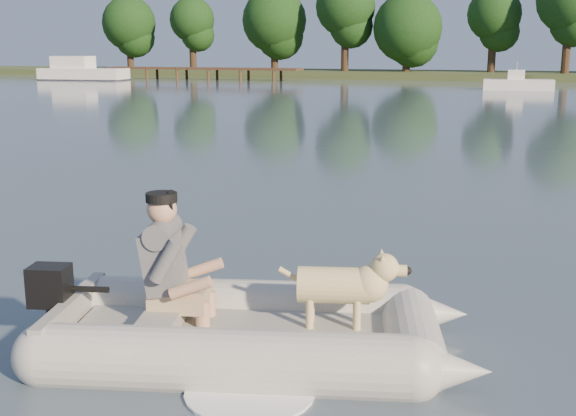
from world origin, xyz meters
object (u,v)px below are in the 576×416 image
at_px(dinghy, 252,282).
at_px(man, 166,256).
at_px(motorboat, 519,77).
at_px(cabin_cruiser, 83,68).
at_px(dock, 202,74).
at_px(dog, 334,291).

distance_m(dinghy, man, 0.78).
height_order(man, motorboat, motorboat).
relative_size(dinghy, cabin_cruiser, 0.66).
bearing_deg(dock, dog, -62.36).
bearing_deg(cabin_cruiser, dog, -58.43).
relative_size(dinghy, man, 4.40).
xyz_separation_m(dock, dog, (27.19, -51.92, 0.04)).
distance_m(dock, cabin_cruiser, 10.07).
bearing_deg(cabin_cruiser, dinghy, -59.08).
distance_m(man, cabin_cruiser, 58.71).
height_order(dock, man, man).
bearing_deg(motorboat, dog, -93.85).
height_order(dinghy, dog, dinghy).
height_order(dinghy, cabin_cruiser, cabin_cruiser).
bearing_deg(dock, cabin_cruiser, -151.13).
relative_size(dock, cabin_cruiser, 2.32).
distance_m(man, dog, 1.48).
bearing_deg(dinghy, dog, 4.57).
bearing_deg(dog, dock, 102.72).
xyz_separation_m(man, dog, (1.40, 0.37, -0.28)).
relative_size(dock, man, 15.53).
height_order(dog, motorboat, motorboat).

